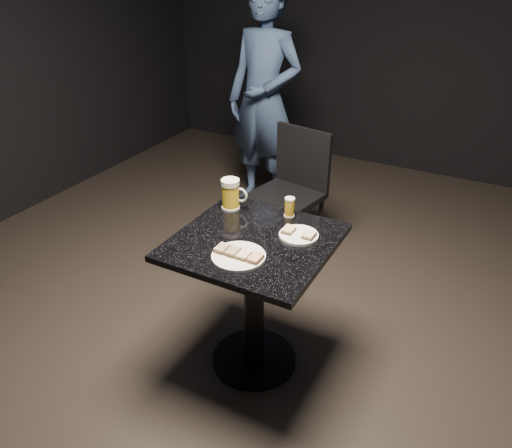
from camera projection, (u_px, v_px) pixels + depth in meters
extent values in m
plane|color=black|center=(254.00, 360.00, 2.65)|extent=(6.00, 6.00, 0.00)
plane|color=black|center=(423.00, 2.00, 4.22)|extent=(5.00, 0.00, 5.00)
cylinder|color=white|center=(239.00, 256.00, 2.14)|extent=(0.24, 0.24, 0.01)
cylinder|color=white|center=(299.00, 235.00, 2.30)|extent=(0.18, 0.18, 0.01)
imported|color=navy|center=(264.00, 101.00, 3.84)|extent=(0.68, 0.49, 1.75)
cylinder|color=black|center=(254.00, 358.00, 2.64)|extent=(0.44, 0.44, 0.03)
cylinder|color=black|center=(254.00, 304.00, 2.47)|extent=(0.10, 0.10, 0.69)
cube|color=black|center=(254.00, 242.00, 2.29)|extent=(0.70, 0.70, 0.03)
cylinder|color=silver|center=(231.00, 207.00, 2.55)|extent=(0.10, 0.10, 0.01)
cylinder|color=yellow|center=(231.00, 196.00, 2.52)|extent=(0.09, 0.09, 0.12)
cylinder|color=white|center=(230.00, 182.00, 2.48)|extent=(0.09, 0.09, 0.03)
torus|color=silver|center=(241.00, 195.00, 2.51)|extent=(0.08, 0.01, 0.08)
cylinder|color=silver|center=(289.00, 215.00, 2.48)|extent=(0.05, 0.05, 0.01)
cylinder|color=gold|center=(290.00, 207.00, 2.46)|extent=(0.05, 0.05, 0.08)
cylinder|color=silver|center=(290.00, 199.00, 2.43)|extent=(0.05, 0.05, 0.01)
cube|color=black|center=(285.00, 197.00, 3.34)|extent=(0.49, 0.49, 0.04)
cylinder|color=black|center=(248.00, 230.00, 3.43)|extent=(0.03, 0.03, 0.43)
cylinder|color=black|center=(290.00, 247.00, 3.24)|extent=(0.03, 0.03, 0.43)
cylinder|color=black|center=(279.00, 211.00, 3.67)|extent=(0.03, 0.03, 0.43)
cylinder|color=black|center=(320.00, 226.00, 3.48)|extent=(0.03, 0.03, 0.43)
cube|color=black|center=(303.00, 158.00, 3.36)|extent=(0.42, 0.11, 0.42)
cube|color=#4C3521|center=(222.00, 249.00, 2.17)|extent=(0.05, 0.07, 0.01)
cube|color=#8C7251|center=(222.00, 247.00, 2.17)|extent=(0.05, 0.07, 0.01)
cube|color=#4C3521|center=(233.00, 252.00, 2.15)|extent=(0.05, 0.07, 0.01)
cube|color=#8C7251|center=(233.00, 251.00, 2.14)|extent=(0.05, 0.07, 0.01)
cube|color=#4C3521|center=(244.00, 256.00, 2.13)|extent=(0.05, 0.07, 0.01)
cube|color=beige|center=(244.00, 254.00, 2.12)|extent=(0.05, 0.07, 0.01)
cube|color=#4C3521|center=(255.00, 259.00, 2.10)|extent=(0.05, 0.07, 0.01)
cube|color=tan|center=(255.00, 257.00, 2.10)|extent=(0.05, 0.07, 0.01)
cube|color=#4C3521|center=(289.00, 230.00, 2.31)|extent=(0.05, 0.07, 0.01)
cube|color=beige|center=(289.00, 229.00, 2.31)|extent=(0.05, 0.07, 0.01)
cube|color=#4C3521|center=(309.00, 236.00, 2.27)|extent=(0.05, 0.07, 0.01)
cube|color=beige|center=(309.00, 234.00, 2.27)|extent=(0.05, 0.07, 0.01)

